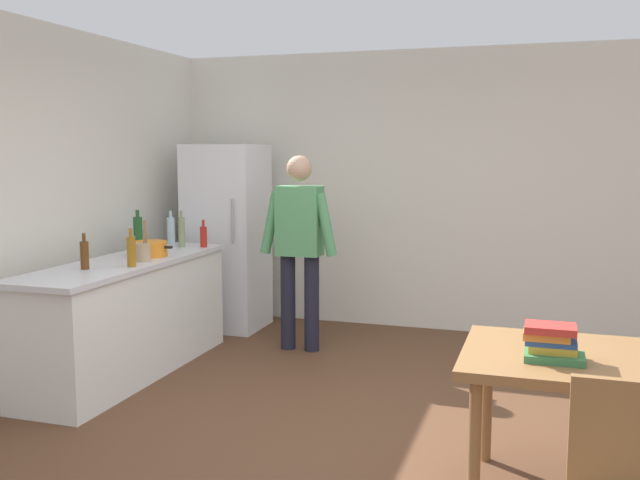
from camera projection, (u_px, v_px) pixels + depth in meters
name	position (u px, v px, depth m)	size (l,w,h in m)	color
ground_plane	(347.00, 445.00, 4.21)	(14.00, 14.00, 0.00)	brown
wall_back	(431.00, 191.00, 6.88)	(6.40, 0.12, 2.70)	silver
wall_left	(3.00, 206.00, 5.02)	(0.12, 5.60, 2.70)	silver
kitchen_counter	(128.00, 317.00, 5.52)	(0.64, 2.20, 0.90)	white
refrigerator	(227.00, 237.00, 6.94)	(0.70, 0.67, 1.80)	white
person	(299.00, 239.00, 6.12)	(0.70, 0.22, 1.70)	#1E1E2D
dining_table	(610.00, 373.00, 3.42)	(1.40, 0.90, 0.75)	olive
cooking_pot	(150.00, 249.00, 5.67)	(0.40, 0.28, 0.12)	orange
utensil_jar	(144.00, 251.00, 5.40)	(0.11, 0.11, 0.32)	tan
bottle_water_clear	(171.00, 230.00, 6.44)	(0.07, 0.07, 0.30)	silver
bottle_vinegar_tall	(182.00, 232.00, 6.20)	(0.06, 0.06, 0.32)	gray
bottle_wine_green	(138.00, 233.00, 6.05)	(0.08, 0.08, 0.34)	#1E5123
bottle_beer_brown	(85.00, 255.00, 5.04)	(0.06, 0.06, 0.26)	#5B3314
bottle_oil_amber	(131.00, 251.00, 5.15)	(0.06, 0.06, 0.28)	#996619
bottle_sauce_red	(204.00, 236.00, 6.20)	(0.06, 0.06, 0.24)	#B22319
book_stack	(551.00, 343.00, 3.36)	(0.28, 0.19, 0.17)	#387A47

